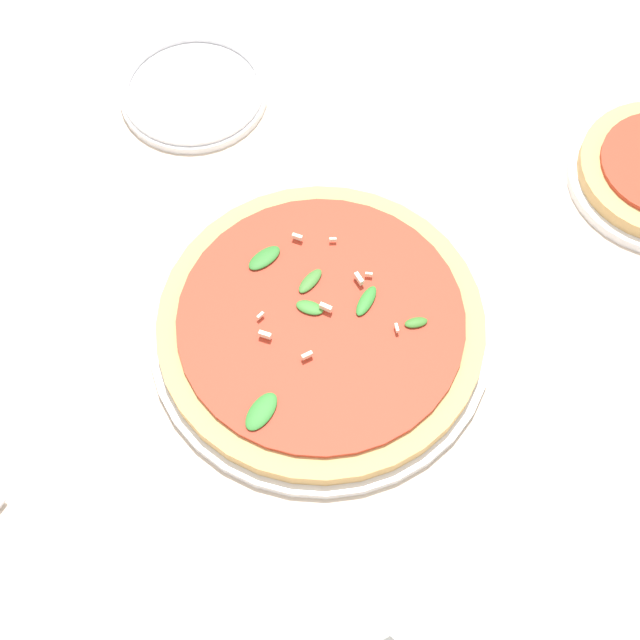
# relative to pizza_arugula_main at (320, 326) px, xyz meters

# --- Properties ---
(ground_plane) EXTENTS (6.00, 6.00, 0.00)m
(ground_plane) POSITION_rel_pizza_arugula_main_xyz_m (-0.00, -0.02, -0.02)
(ground_plane) COLOR beige
(pizza_arugula_main) EXTENTS (0.37, 0.37, 0.05)m
(pizza_arugula_main) POSITION_rel_pizza_arugula_main_xyz_m (0.00, 0.00, 0.00)
(pizza_arugula_main) COLOR white
(pizza_arugula_main) RESTS_ON ground_plane
(wine_glass) EXTENTS (0.08, 0.08, 0.16)m
(wine_glass) POSITION_rel_pizza_arugula_main_xyz_m (-0.23, 0.22, 0.10)
(wine_glass) COLOR white
(wine_glass) RESTS_ON ground_plane
(side_plate_white) EXTENTS (0.19, 0.19, 0.02)m
(side_plate_white) POSITION_rel_pizza_arugula_main_xyz_m (0.31, -0.20, -0.01)
(side_plate_white) COLOR white
(side_plate_white) RESTS_ON ground_plane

